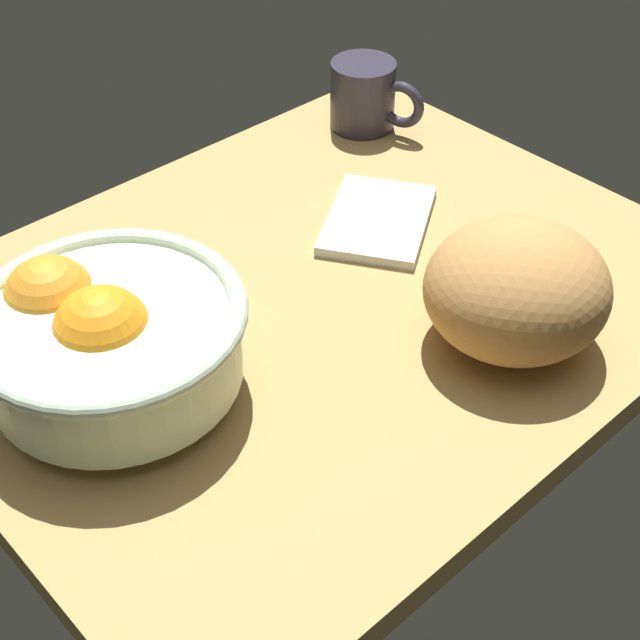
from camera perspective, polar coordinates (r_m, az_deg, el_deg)
The scene contains 5 objects.
ground_plane at distance 90.49cm, azimuth -0.24°, elevation 0.94°, with size 71.42×57.30×3.00cm, color #AB874D.
fruit_bowl at distance 78.26cm, azimuth -12.92°, elevation -0.96°, with size 22.53×22.53×10.78cm.
bread_loaf at distance 82.37cm, azimuth 11.84°, elevation 1.81°, with size 16.18×15.29×11.62cm, color #B78147.
napkin_folded at distance 98.38cm, azimuth 3.52°, elevation 6.06°, with size 14.05×10.09×1.12cm, color silver.
mug at distance 114.35cm, azimuth 2.78°, elevation 13.44°, with size 7.70×11.55×8.08cm.
Camera 1 is at (-46.85, -51.33, 56.46)cm, focal length 52.76 mm.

